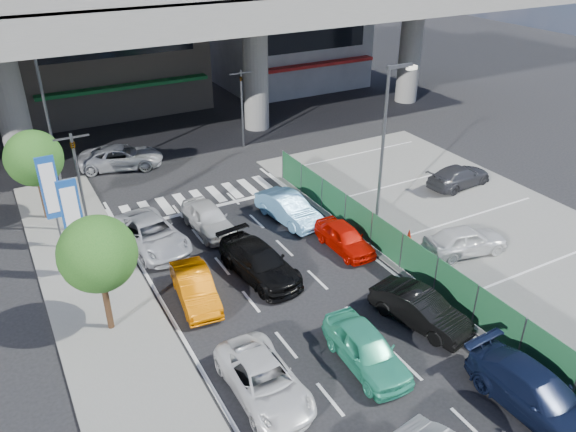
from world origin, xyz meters
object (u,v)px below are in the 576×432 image
crossing_wagon_silver (121,157)px  parked_sedan_white (465,240)px  hatch_black_mid_right (420,309)px  minivan_navy_back (536,393)px  wagon_silver_front_left (152,234)px  traffic_light_right (241,89)px  parked_sedan_dgrey (459,176)px  kei_truck_front_right (289,208)px  taxi_orange_left (195,288)px  sedan_white_front_mid (208,218)px  sedan_white_mid_left (264,380)px  street_lamp_left (49,108)px  signboard_far (51,191)px  taxi_orange_right (345,238)px  street_lamp_right (387,133)px  signboard_near (72,216)px  taxi_teal_mid (366,349)px  traffic_cone (409,236)px  tree_far (34,158)px  tree_near (98,254)px  traffic_light_left (75,159)px  sedan_black_mid (259,262)px

crossing_wagon_silver → parked_sedan_white: size_ratio=1.28×
hatch_black_mid_right → minivan_navy_back: bearing=-99.9°
wagon_silver_front_left → hatch_black_mid_right: bearing=-62.6°
traffic_light_right → parked_sedan_dgrey: traffic_light_right is taller
kei_truck_front_right → wagon_silver_front_left: bearing=165.3°
taxi_orange_left → sedan_white_front_mid: sedan_white_front_mid is taller
sedan_white_mid_left → kei_truck_front_right: bearing=57.3°
hatch_black_mid_right → crossing_wagon_silver: crossing_wagon_silver is taller
street_lamp_left → crossing_wagon_silver: size_ratio=1.60×
signboard_far → taxi_orange_right: bearing=-28.9°
wagon_silver_front_left → minivan_navy_back: bearing=-71.3°
taxi_orange_right → parked_sedan_dgrey: (9.63, 2.54, 0.06)m
taxi_orange_right → crossing_wagon_silver: size_ratio=0.72×
street_lamp_right → signboard_near: (-14.37, 1.99, -1.71)m
taxi_teal_mid → taxi_orange_left: bearing=124.8°
wagon_silver_front_left → parked_sedan_dgrey: wagon_silver_front_left is taller
kei_truck_front_right → crossing_wagon_silver: (-5.77, 11.02, 0.01)m
street_lamp_right → taxi_orange_left: street_lamp_right is taller
hatch_black_mid_right → parked_sedan_dgrey: size_ratio=0.96×
street_lamp_right → minivan_navy_back: size_ratio=1.68×
parked_sedan_white → traffic_cone: size_ratio=5.55×
traffic_light_right → tree_far: (-13.30, -4.50, -0.55)m
kei_truck_front_right → parked_sedan_white: size_ratio=1.07×
sedan_white_mid_left → taxi_teal_mid: bearing=-6.9°
tree_far → taxi_orange_right: 15.70m
traffic_cone → traffic_light_right: bearing=95.7°
tree_near → minivan_navy_back: (10.85, -10.46, -2.70)m
taxi_teal_mid → taxi_orange_right: 7.70m
taxi_orange_right → sedan_white_front_mid: (-4.93, 4.75, 0.07)m
sedan_white_mid_left → kei_truck_front_right: (6.48, 10.07, 0.08)m
traffic_light_left → sedan_white_mid_left: (2.83, -13.74, -3.33)m
street_lamp_right → crossing_wagon_silver: bearing=126.4°
tree_near → parked_sedan_white: tree_near is taller
hatch_black_mid_right → parked_sedan_dgrey: hatch_black_mid_right is taller
traffic_light_left → sedan_black_mid: 9.98m
taxi_teal_mid → parked_sedan_dgrey: taxi_teal_mid is taller
taxi_teal_mid → sedan_black_mid: size_ratio=0.85×
hatch_black_mid_right → taxi_orange_left: hatch_black_mid_right is taller
taxi_orange_right → crossing_wagon_silver: 16.22m
tree_far → hatch_black_mid_right: size_ratio=1.18×
signboard_near → parked_sedan_white: size_ratio=1.20×
hatch_black_mid_right → sedan_black_mid: size_ratio=0.85×
signboard_far → minivan_navy_back: size_ratio=0.99×
tree_near → parked_sedan_white: size_ratio=1.22×
traffic_light_left → taxi_orange_right: traffic_light_left is taller
street_lamp_left → sedan_white_mid_left: 20.39m
traffic_light_right → taxi_orange_left: 17.68m
signboard_near → tree_far: bearing=95.3°
street_lamp_left → sedan_white_front_mid: 11.02m
tree_far → taxi_orange_right: bearing=-40.0°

